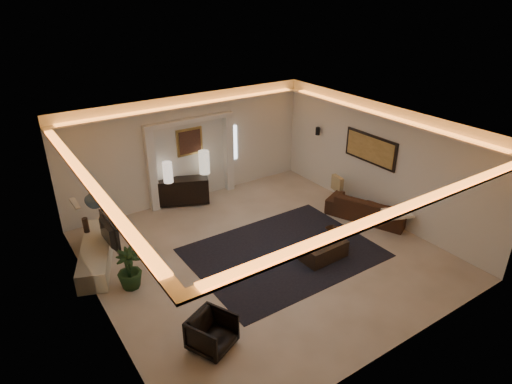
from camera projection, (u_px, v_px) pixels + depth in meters
floor at (264, 254)px, 9.84m from camera, size 7.00×7.00×0.00m
ceiling at (265, 129)px, 8.59m from camera, size 7.00×7.00×0.00m
wall_back at (190, 148)px, 11.84m from camera, size 7.00×0.00×7.00m
wall_front at (398, 281)px, 6.59m from camera, size 7.00×0.00×7.00m
wall_left at (94, 247)px, 7.45m from camera, size 0.00×7.00×7.00m
wall_right at (379, 162)px, 10.98m from camera, size 0.00×7.00×7.00m
cove_soffit at (265, 143)px, 8.71m from camera, size 7.00×7.00×0.04m
daylight_slit at (233, 143)px, 12.54m from camera, size 0.25×0.03×1.00m
area_rug at (283, 253)px, 9.89m from camera, size 4.00×3.00×0.01m
pilaster_left at (152, 171)px, 11.33m from camera, size 0.22×0.20×2.20m
pilaster_right at (229, 153)px, 12.49m from camera, size 0.22×0.20×2.20m
alcove_header at (189, 120)px, 11.42m from camera, size 2.52×0.20×0.12m
painting_frame at (190, 142)px, 11.73m from camera, size 0.74×0.04×0.74m
painting_canvas at (190, 142)px, 11.71m from camera, size 0.62×0.02×0.62m
art_panel_frame at (370, 149)px, 11.08m from camera, size 0.04×1.64×0.74m
art_panel_gold at (370, 149)px, 11.07m from camera, size 0.02×1.50×0.62m
wall_sconce at (318, 131)px, 12.47m from camera, size 0.12×0.12×0.22m
wall_niche at (75, 204)px, 8.44m from camera, size 0.10×0.55×0.04m
console at (183, 191)px, 11.89m from camera, size 1.45×0.96×0.70m
lamp_left at (168, 170)px, 11.41m from camera, size 0.29×0.29×0.56m
lamp_right at (204, 162)px, 11.95m from camera, size 0.37×0.37×0.64m
media_ledge at (97, 253)px, 9.48m from camera, size 1.36×2.36×0.43m
tv at (105, 233)px, 9.19m from camera, size 1.08×0.17×0.62m
figurine at (86, 224)px, 9.78m from camera, size 0.16×0.16×0.34m
ginger_jar at (94, 197)px, 8.22m from camera, size 0.45×0.45×0.39m
plant at (129, 269)px, 8.61m from camera, size 0.54×0.54×0.85m
sofa at (368, 208)px, 11.22m from camera, size 2.17×1.52×0.59m
throw_blanket at (397, 213)px, 10.43m from camera, size 0.76×0.70×0.07m
throw_pillow at (337, 183)px, 11.96m from camera, size 0.19×0.43×0.41m
coffee_table at (324, 250)px, 9.61m from camera, size 1.01×0.57×0.37m
bowl at (333, 229)px, 9.96m from camera, size 0.32×0.32×0.08m
magazine at (338, 233)px, 9.85m from camera, size 0.26×0.20×0.03m
armchair at (212, 333)px, 7.21m from camera, size 0.89×0.89×0.62m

